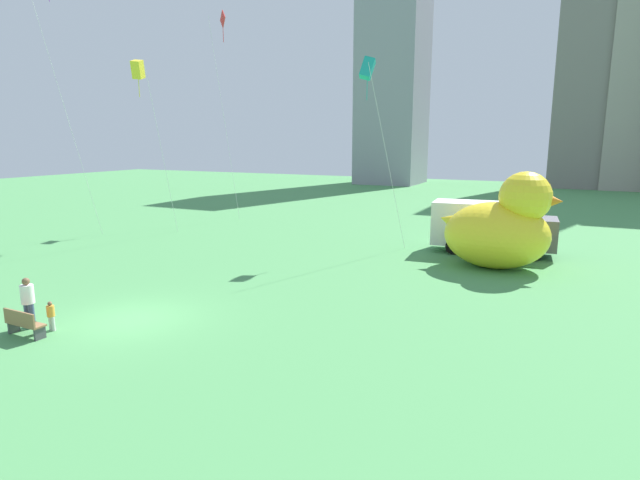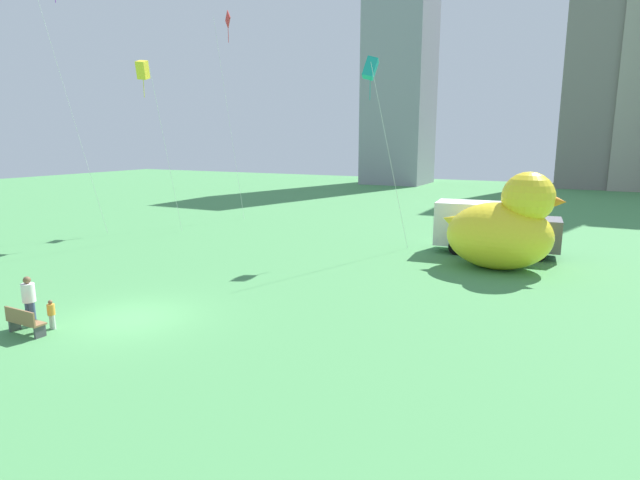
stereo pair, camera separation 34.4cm
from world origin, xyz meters
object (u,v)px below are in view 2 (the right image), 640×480
object	(u,v)px
person_child	(51,313)
kite_yellow	(143,71)
kite_teal	(371,69)
person_adult	(29,299)
kite_red	(228,31)
box_truck	(493,228)
park_bench	(24,321)
giant_inflatable_duck	(504,228)

from	to	relation	value
person_child	kite_yellow	size ratio (longest dim) A/B	0.09
kite_yellow	kite_teal	xyz separation A→B (m)	(14.69, 2.25, -0.50)
person_adult	person_child	xyz separation A→B (m)	(0.93, 0.12, -0.40)
kite_yellow	kite_red	size ratio (longest dim) A/B	0.71
kite_yellow	person_adult	bearing A→B (deg)	-58.49
kite_red	person_child	bearing A→B (deg)	-67.63
person_child	kite_teal	xyz separation A→B (m)	(4.60, 17.08, 9.52)
person_adult	box_truck	distance (m)	22.53
kite_teal	person_child	bearing A→B (deg)	-105.08
park_bench	kite_yellow	world-z (taller)	kite_yellow
person_child	giant_inflatable_duck	size ratio (longest dim) A/B	0.17
park_bench	kite_teal	xyz separation A→B (m)	(4.92, 17.83, 9.61)
park_bench	box_truck	distance (m)	22.77
kite_red	kite_teal	distance (m)	16.10
person_child	giant_inflatable_duck	xyz separation A→B (m)	(12.34, 15.43, 1.49)
park_bench	person_adult	world-z (taller)	person_adult
kite_yellow	kite_red	bearing A→B (deg)	86.62
giant_inflatable_duck	kite_teal	size ratio (longest dim) A/B	0.54
person_adult	giant_inflatable_duck	bearing A→B (deg)	49.55
park_bench	kite_red	world-z (taller)	kite_red
box_truck	kite_yellow	size ratio (longest dim) A/B	0.59
person_adult	kite_yellow	world-z (taller)	kite_yellow
park_bench	kite_teal	world-z (taller)	kite_teal
kite_red	kite_yellow	bearing A→B (deg)	-93.38
park_bench	person_adult	size ratio (longest dim) A/B	0.86
person_adult	box_truck	xyz separation A→B (m)	(12.30, 18.87, 0.49)
person_child	kite_yellow	xyz separation A→B (m)	(-10.09, 14.83, 10.02)
person_child	kite_red	distance (m)	28.77
park_bench	giant_inflatable_duck	world-z (taller)	giant_inflatable_duck
person_adult	person_child	bearing A→B (deg)	7.57
giant_inflatable_duck	box_truck	world-z (taller)	giant_inflatable_duck
box_truck	person_adult	bearing A→B (deg)	-123.09
person_adult	kite_teal	world-z (taller)	kite_teal
box_truck	kite_yellow	bearing A→B (deg)	-169.64
kite_teal	park_bench	bearing A→B (deg)	-105.42
person_adult	kite_red	xyz separation A→B (m)	(-8.67, 23.43, 13.48)
park_bench	person_child	xyz separation A→B (m)	(0.32, 0.76, 0.09)
kite_red	kite_teal	bearing A→B (deg)	-23.70
person_child	kite_teal	distance (m)	20.09
kite_red	box_truck	bearing A→B (deg)	-12.26
kite_red	park_bench	bearing A→B (deg)	-68.93
box_truck	kite_yellow	distance (m)	23.65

